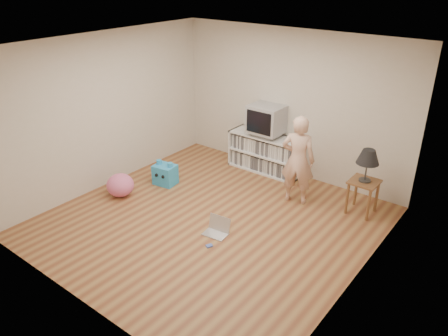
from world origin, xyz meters
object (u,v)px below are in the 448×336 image
Objects in this scene: media_unit at (266,153)px; laptop at (217,229)px; dvd_deck at (266,134)px; side_table at (363,189)px; plush_pink at (120,185)px; crt_tv at (267,119)px; person at (298,160)px; plush_blue at (165,174)px; table_lamp at (368,157)px.

media_unit is 3.76× the size of laptop.
side_table is (2.02, -0.37, -0.32)m from dvd_deck.
dvd_deck is 2.74m from plush_pink.
crt_tv is 1.09× the size of side_table.
plush_pink is at bearing 176.59° from laptop.
crt_tv is 0.41× the size of person.
person is 2.36m from plush_blue.
plush_pink is at bearing -118.87° from plush_blue.
laptop is (0.61, -2.21, -0.29)m from media_unit.
side_table is at bearing 12.44° from plush_blue.
person is 3.24× the size of plush_pink.
plush_pink is (-1.99, -0.11, 0.13)m from laptop.
laptop is 1.82m from plush_blue.
crt_tv is 1.32× the size of plush_pink.
crt_tv is at bearing 59.21° from plush_pink.
plush_blue is (-1.09, -1.54, -0.84)m from crt_tv.
table_lamp is at bearing -178.57° from person.
dvd_deck is at bearing 90.00° from crt_tv.
crt_tv is at bearing 169.74° from table_lamp.
person reaches higher than laptop.
person is at bearing -162.62° from side_table.
table_lamp is 1.06m from person.
plush_pink is at bearing -150.27° from side_table.
side_table is 1.07× the size of table_lamp.
media_unit reaches higher than laptop.
table_lamp is (2.02, -0.37, -0.08)m from crt_tv.
table_lamp is 1.14× the size of plush_pink.
media_unit reaches higher than side_table.
dvd_deck is at bearing 46.62° from plush_blue.
table_lamp reaches higher than dvd_deck.
media_unit is 0.67m from crt_tv.
laptop is 1.99m from plush_pink.
laptop is (0.61, -2.19, -0.96)m from crt_tv.
table_lamp is at bearing 180.00° from side_table.
media_unit is at bearing -49.91° from person.
crt_tv is 1.27m from person.
crt_tv reaches higher than laptop.
side_table is at bearing -178.57° from person.
dvd_deck is 1.04× the size of plush_blue.
person is at bearing 67.71° from laptop.
side_table is at bearing 45.55° from laptop.
media_unit is 2.71m from plush_pink.
dvd_deck is 1.21× the size of laptop.
plush_pink reaches higher than laptop.
media_unit is 2.14m from table_lamp.
crt_tv is at bearing 46.56° from plush_blue.
side_table is (2.02, -0.39, 0.07)m from media_unit.
plush_blue is at bearing -159.30° from side_table.
person is (1.03, -0.68, -0.28)m from crt_tv.
media_unit is 2.31m from laptop.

